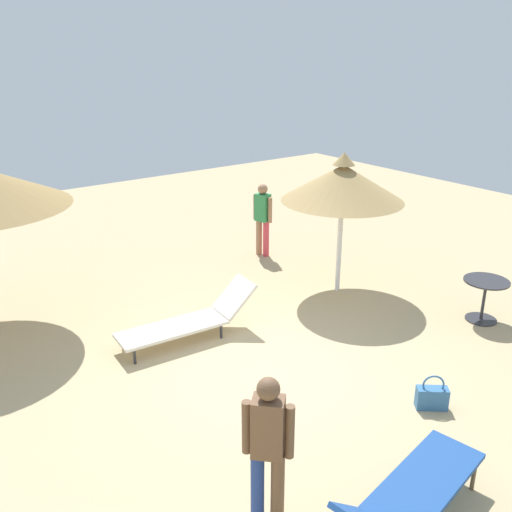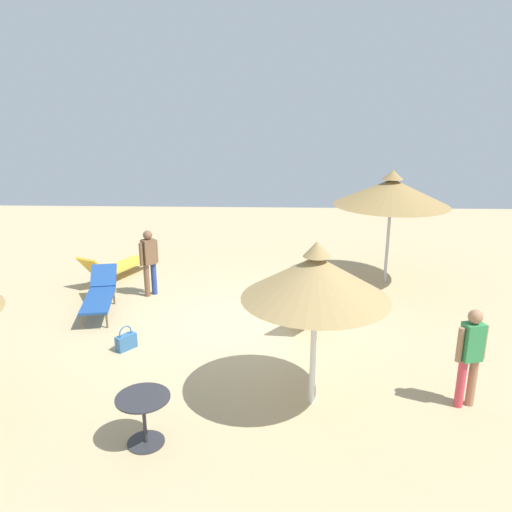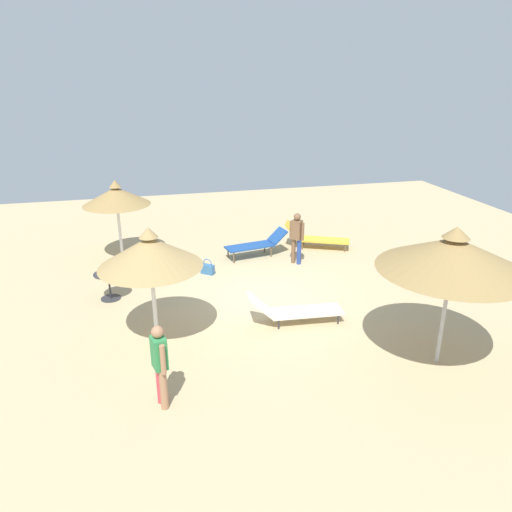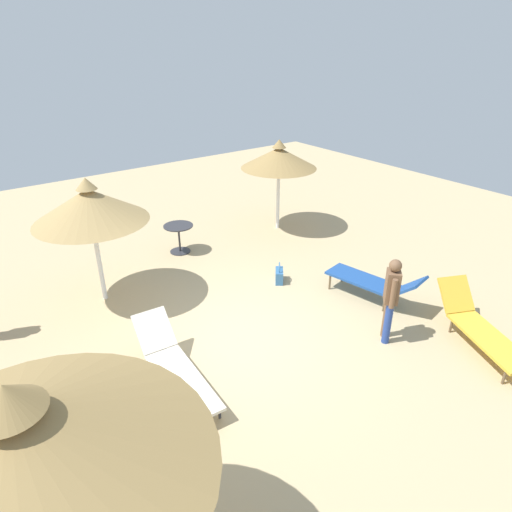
{
  "view_description": "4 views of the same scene",
  "coord_description": "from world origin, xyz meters",
  "px_view_note": "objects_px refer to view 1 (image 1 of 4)",
  "views": [
    {
      "loc": [
        -4.14,
        -5.44,
        4.29
      ],
      "look_at": [
        0.09,
        0.25,
        1.62
      ],
      "focal_mm": 39.49,
      "sensor_mm": 36.0,
      "label": 1
    },
    {
      "loc": [
        9.59,
        0.74,
        4.44
      ],
      "look_at": [
        -0.06,
        0.4,
        1.46
      ],
      "focal_mm": 35.44,
      "sensor_mm": 36.0,
      "label": 2
    },
    {
      "loc": [
        2.88,
        10.73,
        5.44
      ],
      "look_at": [
        0.28,
        0.19,
        1.28
      ],
      "focal_mm": 33.49,
      "sensor_mm": 36.0,
      "label": 3
    },
    {
      "loc": [
        -5.41,
        3.62,
        4.87
      ],
      "look_at": [
        0.13,
        -0.54,
        1.47
      ],
      "focal_mm": 31.42,
      "sensor_mm": 36.0,
      "label": 4
    }
  ],
  "objects_px": {
    "parasol_umbrella_back": "(343,183)",
    "person_standing_front": "(268,443)",
    "handbag": "(432,397)",
    "side_table_round": "(485,293)",
    "lounge_chair_near_left": "(412,493)",
    "person_standing_edge": "(263,215)",
    "lounge_chair_near_right": "(191,319)"
  },
  "relations": [
    {
      "from": "lounge_chair_near_left",
      "to": "person_standing_edge",
      "type": "bearing_deg",
      "value": 63.31
    },
    {
      "from": "parasol_umbrella_back",
      "to": "person_standing_front",
      "type": "relative_size",
      "value": 1.62
    },
    {
      "from": "person_standing_edge",
      "to": "handbag",
      "type": "bearing_deg",
      "value": -106.06
    },
    {
      "from": "parasol_umbrella_back",
      "to": "handbag",
      "type": "bearing_deg",
      "value": -115.87
    },
    {
      "from": "parasol_umbrella_back",
      "to": "side_table_round",
      "type": "xyz_separation_m",
      "value": [
        1.06,
        -2.31,
        -1.54
      ]
    },
    {
      "from": "side_table_round",
      "to": "person_standing_edge",
      "type": "bearing_deg",
      "value": 102.8
    },
    {
      "from": "handbag",
      "to": "side_table_round",
      "type": "relative_size",
      "value": 0.65
    },
    {
      "from": "handbag",
      "to": "side_table_round",
      "type": "xyz_separation_m",
      "value": [
        2.67,
        1.02,
        0.33
      ]
    },
    {
      "from": "person_standing_front",
      "to": "side_table_round",
      "type": "bearing_deg",
      "value": 12.49
    },
    {
      "from": "side_table_round",
      "to": "person_standing_front",
      "type": "bearing_deg",
      "value": -167.51
    },
    {
      "from": "person_standing_edge",
      "to": "side_table_round",
      "type": "height_order",
      "value": "person_standing_edge"
    },
    {
      "from": "person_standing_edge",
      "to": "handbag",
      "type": "xyz_separation_m",
      "value": [
        -1.62,
        -5.64,
        -0.73
      ]
    },
    {
      "from": "handbag",
      "to": "person_standing_front",
      "type": "bearing_deg",
      "value": -176.25
    },
    {
      "from": "parasol_umbrella_back",
      "to": "lounge_chair_near_right",
      "type": "height_order",
      "value": "parasol_umbrella_back"
    },
    {
      "from": "lounge_chair_near_left",
      "to": "person_standing_edge",
      "type": "relative_size",
      "value": 1.3
    },
    {
      "from": "person_standing_edge",
      "to": "person_standing_front",
      "type": "bearing_deg",
      "value": -126.89
    },
    {
      "from": "parasol_umbrella_back",
      "to": "person_standing_edge",
      "type": "distance_m",
      "value": 2.58
    },
    {
      "from": "person_standing_front",
      "to": "person_standing_edge",
      "type": "relative_size",
      "value": 1.01
    },
    {
      "from": "person_standing_front",
      "to": "side_table_round",
      "type": "distance_m",
      "value": 5.56
    },
    {
      "from": "lounge_chair_near_left",
      "to": "lounge_chair_near_right",
      "type": "height_order",
      "value": "lounge_chair_near_left"
    },
    {
      "from": "handbag",
      "to": "person_standing_edge",
      "type": "bearing_deg",
      "value": 73.94
    },
    {
      "from": "lounge_chair_near_right",
      "to": "handbag",
      "type": "height_order",
      "value": "lounge_chair_near_right"
    },
    {
      "from": "lounge_chair_near_right",
      "to": "handbag",
      "type": "bearing_deg",
      "value": -65.77
    },
    {
      "from": "person_standing_edge",
      "to": "side_table_round",
      "type": "xyz_separation_m",
      "value": [
        1.05,
        -4.62,
        -0.4
      ]
    },
    {
      "from": "person_standing_front",
      "to": "handbag",
      "type": "height_order",
      "value": "person_standing_front"
    },
    {
      "from": "person_standing_front",
      "to": "side_table_round",
      "type": "relative_size",
      "value": 2.19
    },
    {
      "from": "parasol_umbrella_back",
      "to": "person_standing_front",
      "type": "distance_m",
      "value": 5.71
    },
    {
      "from": "lounge_chair_near_right",
      "to": "handbag",
      "type": "relative_size",
      "value": 4.76
    },
    {
      "from": "parasol_umbrella_back",
      "to": "handbag",
      "type": "height_order",
      "value": "parasol_umbrella_back"
    },
    {
      "from": "lounge_chair_near_left",
      "to": "person_standing_edge",
      "type": "xyz_separation_m",
      "value": [
        3.36,
        6.69,
        0.47
      ]
    },
    {
      "from": "parasol_umbrella_back",
      "to": "lounge_chair_near_left",
      "type": "bearing_deg",
      "value": -127.44
    },
    {
      "from": "lounge_chair_near_left",
      "to": "lounge_chair_near_right",
      "type": "xyz_separation_m",
      "value": [
        0.23,
        4.4,
        -0.09
      ]
    }
  ]
}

